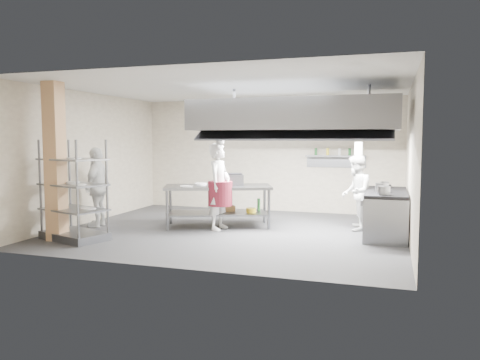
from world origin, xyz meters
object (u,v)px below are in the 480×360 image
(pass_rack, at_px, (73,190))
(chef_line, at_px, (356,193))
(island, at_px, (218,206))
(chef_head, at_px, (219,187))
(cooking_range, at_px, (386,215))
(chef_plating, at_px, (98,187))
(griddle, at_px, (232,180))
(stockpot, at_px, (382,188))

(pass_rack, xyz_separation_m, chef_line, (5.08, 2.64, -0.16))
(island, bearing_deg, chef_line, -11.21)
(chef_head, relative_size, chef_line, 1.15)
(cooking_range, xyz_separation_m, chef_head, (-3.40, -0.45, 0.50))
(chef_line, relative_size, chef_plating, 0.91)
(island, bearing_deg, cooking_range, -19.19)
(island, distance_m, chef_plating, 2.69)
(chef_plating, bearing_deg, cooking_range, 89.02)
(island, bearing_deg, pass_rack, -157.04)
(chef_line, distance_m, griddle, 2.69)
(island, height_order, stockpot, stockpot)
(griddle, height_order, stockpot, griddle)
(island, xyz_separation_m, cooking_range, (3.55, 0.14, -0.04))
(griddle, bearing_deg, pass_rack, -159.62)
(pass_rack, height_order, stockpot, pass_rack)
(chef_line, bearing_deg, stockpot, 40.17)
(island, height_order, pass_rack, pass_rack)
(chef_plating, distance_m, griddle, 2.97)
(cooking_range, xyz_separation_m, chef_plating, (-6.08, -0.94, 0.46))
(island, distance_m, griddle, 0.66)
(chef_plating, bearing_deg, stockpot, 86.89)
(chef_plating, bearing_deg, pass_rack, 6.16)
(island, relative_size, pass_rack, 1.21)
(chef_head, xyz_separation_m, griddle, (0.12, 0.50, 0.11))
(chef_head, bearing_deg, stockpot, -82.17)
(pass_rack, distance_m, chef_line, 5.73)
(chef_line, bearing_deg, island, -79.88)
(stockpot, bearing_deg, pass_rack, -160.29)
(pass_rack, bearing_deg, cooking_range, 39.57)
(cooking_range, bearing_deg, chef_head, -172.41)
(chef_head, distance_m, stockpot, 3.32)
(island, relative_size, chef_head, 1.26)
(cooking_range, relative_size, chef_plating, 1.14)
(chef_head, xyz_separation_m, stockpot, (3.31, 0.21, 0.06))
(chef_head, distance_m, chef_plating, 2.72)
(island, distance_m, cooking_range, 3.55)
(cooking_range, bearing_deg, chef_line, 147.99)
(griddle, bearing_deg, chef_plating, 176.22)
(pass_rack, bearing_deg, chef_line, 45.48)
(chef_head, bearing_deg, cooking_range, -78.26)
(pass_rack, relative_size, chef_head, 1.04)
(island, height_order, chef_head, chef_head)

